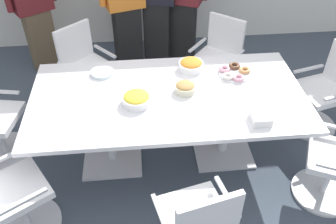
% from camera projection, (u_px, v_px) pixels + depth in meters
% --- Properties ---
extents(ground_plane, '(10.00, 10.00, 0.01)m').
position_uv_depth(ground_plane, '(168.00, 154.00, 3.64)').
color(ground_plane, '#3D4754').
extents(conference_table, '(2.40, 1.20, 0.75)m').
position_uv_depth(conference_table, '(168.00, 106.00, 3.23)').
color(conference_table, silver).
rests_on(conference_table, ground).
extents(office_chair_0, '(0.66, 0.66, 0.91)m').
position_uv_depth(office_chair_0, '(323.00, 94.00, 3.72)').
color(office_chair_0, silver).
rests_on(office_chair_0, ground).
extents(office_chair_1, '(0.76, 0.76, 0.91)m').
position_uv_depth(office_chair_1, '(217.00, 62.00, 4.19)').
color(office_chair_1, silver).
rests_on(office_chair_1, ground).
extents(office_chair_2, '(0.76, 0.76, 0.91)m').
position_uv_depth(office_chair_2, '(87.00, 71.00, 4.05)').
color(office_chair_2, silver).
rests_on(office_chair_2, ground).
extents(office_chair_4, '(0.75, 0.75, 0.91)m').
position_uv_depth(office_chair_4, '(9.00, 198.00, 2.73)').
color(office_chair_4, silver).
rests_on(office_chair_4, ground).
extents(person_standing_0, '(0.56, 0.42, 1.68)m').
position_uv_depth(person_standing_0, '(33.00, 5.00, 4.30)').
color(person_standing_0, brown).
rests_on(person_standing_0, ground).
extents(person_standing_1, '(0.61, 0.34, 1.79)m').
position_uv_depth(person_standing_1, '(125.00, 0.00, 4.24)').
color(person_standing_1, black).
rests_on(person_standing_1, ground).
extents(snack_bowl_cookies, '(0.18, 0.18, 0.09)m').
position_uv_depth(snack_bowl_cookies, '(185.00, 87.00, 3.16)').
color(snack_bowl_cookies, beige).
rests_on(snack_bowl_cookies, conference_table).
extents(snack_bowl_chips_yellow, '(0.25, 0.25, 0.10)m').
position_uv_depth(snack_bowl_chips_yellow, '(137.00, 99.00, 3.03)').
color(snack_bowl_chips_yellow, white).
rests_on(snack_bowl_chips_yellow, conference_table).
extents(snack_bowl_chips_orange, '(0.24, 0.24, 0.10)m').
position_uv_depth(snack_bowl_chips_orange, '(191.00, 65.00, 3.43)').
color(snack_bowl_chips_orange, white).
rests_on(snack_bowl_chips_orange, conference_table).
extents(donut_platter, '(0.30, 0.31, 0.04)m').
position_uv_depth(donut_platter, '(234.00, 72.00, 3.38)').
color(donut_platter, white).
rests_on(donut_platter, conference_table).
extents(plate_stack, '(0.21, 0.21, 0.03)m').
position_uv_depth(plate_stack, '(102.00, 72.00, 3.39)').
color(plate_stack, white).
rests_on(plate_stack, conference_table).
extents(napkin_pile, '(0.16, 0.16, 0.07)m').
position_uv_depth(napkin_pile, '(261.00, 118.00, 2.87)').
color(napkin_pile, white).
rests_on(napkin_pile, conference_table).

